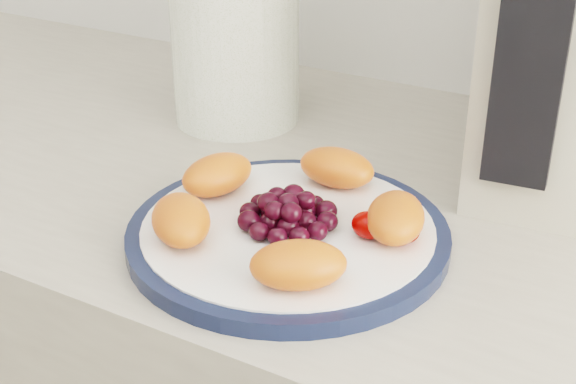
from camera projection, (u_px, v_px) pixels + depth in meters
The scene contains 5 objects.
plate_rim at pixel (288, 235), 0.71m from camera, with size 0.28×0.28×0.01m, color #131D39.
plate_face at pixel (288, 234), 0.71m from camera, with size 0.26×0.26×0.02m, color white.
canister at pixel (235, 47), 0.93m from camera, with size 0.15×0.15×0.18m, color #576F24.
appliance_panel at pixel (533, 46), 0.66m from camera, with size 0.06×0.02×0.25m, color black.
fruit_plate at pixel (290, 208), 0.70m from camera, with size 0.25×0.24×0.04m.
Camera 1 is at (0.32, 0.53, 1.26)m, focal length 50.00 mm.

